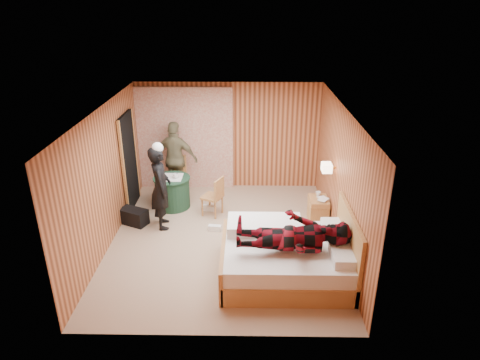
{
  "coord_description": "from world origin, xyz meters",
  "views": [
    {
      "loc": [
        0.43,
        -6.99,
        4.26
      ],
      "look_at": [
        0.3,
        0.41,
        1.05
      ],
      "focal_mm": 32.0,
      "sensor_mm": 36.0,
      "label": 1
    }
  ],
  "objects_px": {
    "chair_near": "(215,194)",
    "woman_standing": "(161,188)",
    "wall_lamp": "(327,168)",
    "man_at_table": "(176,159)",
    "bed": "(289,257)",
    "nightstand": "(318,209)",
    "chair_far": "(177,173)",
    "duffel_bag": "(134,217)",
    "round_table": "(173,192)",
    "man_on_bed": "(294,228)"
  },
  "relations": [
    {
      "from": "man_at_table",
      "to": "bed",
      "type": "bearing_deg",
      "value": 138.78
    },
    {
      "from": "chair_far",
      "to": "man_at_table",
      "type": "bearing_deg",
      "value": 101.26
    },
    {
      "from": "bed",
      "to": "nightstand",
      "type": "height_order",
      "value": "bed"
    },
    {
      "from": "man_at_table",
      "to": "chair_far",
      "type": "bearing_deg",
      "value": 110.44
    },
    {
      "from": "round_table",
      "to": "man_on_bed",
      "type": "height_order",
      "value": "man_on_bed"
    },
    {
      "from": "wall_lamp",
      "to": "man_at_table",
      "type": "bearing_deg",
      "value": 153.27
    },
    {
      "from": "wall_lamp",
      "to": "man_at_table",
      "type": "xyz_separation_m",
      "value": [
        -3.1,
        1.56,
        -0.44
      ]
    },
    {
      "from": "wall_lamp",
      "to": "bed",
      "type": "distance_m",
      "value": 1.97
    },
    {
      "from": "chair_near",
      "to": "duffel_bag",
      "type": "bearing_deg",
      "value": -51.49
    },
    {
      "from": "wall_lamp",
      "to": "man_on_bed",
      "type": "relative_size",
      "value": 0.15
    },
    {
      "from": "round_table",
      "to": "chair_far",
      "type": "height_order",
      "value": "chair_far"
    },
    {
      "from": "chair_far",
      "to": "chair_near",
      "type": "distance_m",
      "value": 1.39
    },
    {
      "from": "bed",
      "to": "round_table",
      "type": "xyz_separation_m",
      "value": [
        -2.3,
        2.42,
        0.02
      ]
    },
    {
      "from": "chair_far",
      "to": "man_on_bed",
      "type": "bearing_deg",
      "value": -51.83
    },
    {
      "from": "chair_far",
      "to": "duffel_bag",
      "type": "xyz_separation_m",
      "value": [
        -0.68,
        -1.4,
        -0.38
      ]
    },
    {
      "from": "bed",
      "to": "man_at_table",
      "type": "distance_m",
      "value": 3.88
    },
    {
      "from": "duffel_bag",
      "to": "nightstand",
      "type": "bearing_deg",
      "value": 27.54
    },
    {
      "from": "bed",
      "to": "woman_standing",
      "type": "distance_m",
      "value": 2.88
    },
    {
      "from": "wall_lamp",
      "to": "woman_standing",
      "type": "xyz_separation_m",
      "value": [
        -3.16,
        0.05,
        -0.46
      ]
    },
    {
      "from": "chair_far",
      "to": "duffel_bag",
      "type": "height_order",
      "value": "chair_far"
    },
    {
      "from": "wall_lamp",
      "to": "man_on_bed",
      "type": "height_order",
      "value": "man_on_bed"
    },
    {
      "from": "bed",
      "to": "chair_near",
      "type": "relative_size",
      "value": 2.51
    },
    {
      "from": "chair_near",
      "to": "woman_standing",
      "type": "relative_size",
      "value": 0.5
    },
    {
      "from": "nightstand",
      "to": "man_at_table",
      "type": "bearing_deg",
      "value": 157.52
    },
    {
      "from": "round_table",
      "to": "man_at_table",
      "type": "height_order",
      "value": "man_at_table"
    },
    {
      "from": "round_table",
      "to": "duffel_bag",
      "type": "relative_size",
      "value": 1.41
    },
    {
      "from": "bed",
      "to": "chair_far",
      "type": "distance_m",
      "value": 3.82
    },
    {
      "from": "wall_lamp",
      "to": "woman_standing",
      "type": "bearing_deg",
      "value": 179.09
    },
    {
      "from": "wall_lamp",
      "to": "man_at_table",
      "type": "distance_m",
      "value": 3.5
    },
    {
      "from": "man_on_bed",
      "to": "chair_near",
      "type": "bearing_deg",
      "value": 121.14
    },
    {
      "from": "bed",
      "to": "man_at_table",
      "type": "bearing_deg",
      "value": 126.68
    },
    {
      "from": "bed",
      "to": "man_at_table",
      "type": "height_order",
      "value": "man_at_table"
    },
    {
      "from": "wall_lamp",
      "to": "nightstand",
      "type": "bearing_deg",
      "value": 98.29
    },
    {
      "from": "round_table",
      "to": "man_on_bed",
      "type": "distance_m",
      "value": 3.59
    },
    {
      "from": "bed",
      "to": "wall_lamp",
      "type": "bearing_deg",
      "value": 62.17
    },
    {
      "from": "bed",
      "to": "man_on_bed",
      "type": "distance_m",
      "value": 0.71
    },
    {
      "from": "duffel_bag",
      "to": "man_on_bed",
      "type": "distance_m",
      "value": 3.64
    },
    {
      "from": "chair_near",
      "to": "man_on_bed",
      "type": "distance_m",
      "value": 2.7
    },
    {
      "from": "chair_near",
      "to": "woman_standing",
      "type": "height_order",
      "value": "woman_standing"
    },
    {
      "from": "nightstand",
      "to": "woman_standing",
      "type": "relative_size",
      "value": 0.32
    },
    {
      "from": "chair_near",
      "to": "man_at_table",
      "type": "xyz_separation_m",
      "value": [
        -0.95,
        1.04,
        0.37
      ]
    },
    {
      "from": "bed",
      "to": "duffel_bag",
      "type": "relative_size",
      "value": 3.79
    },
    {
      "from": "man_at_table",
      "to": "man_on_bed",
      "type": "distance_m",
      "value": 4.05
    },
    {
      "from": "man_on_bed",
      "to": "woman_standing",
      "type": "bearing_deg",
      "value": 142.99
    },
    {
      "from": "woman_standing",
      "to": "man_on_bed",
      "type": "xyz_separation_m",
      "value": [
        2.39,
        -1.8,
        0.17
      ]
    },
    {
      "from": "round_table",
      "to": "chair_near",
      "type": "relative_size",
      "value": 0.94
    },
    {
      "from": "wall_lamp",
      "to": "woman_standing",
      "type": "relative_size",
      "value": 0.16
    },
    {
      "from": "chair_far",
      "to": "man_at_table",
      "type": "distance_m",
      "value": 0.32
    },
    {
      "from": "round_table",
      "to": "chair_far",
      "type": "relative_size",
      "value": 0.85
    },
    {
      "from": "nightstand",
      "to": "duffel_bag",
      "type": "height_order",
      "value": "nightstand"
    }
  ]
}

